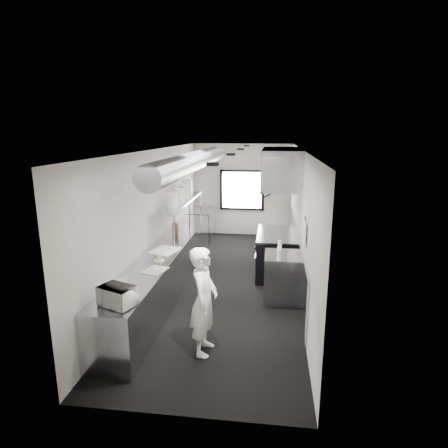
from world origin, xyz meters
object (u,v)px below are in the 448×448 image
(deli_tub_a, at_px, (118,283))
(plate_stack_b, at_px, (179,196))
(pass_shelf, at_px, (181,202))
(range, at_px, (275,253))
(squeeze_bottle_a, at_px, (279,255))
(squeeze_bottle_b, at_px, (280,252))
(small_plate, at_px, (159,260))
(plate_stack_c, at_px, (185,191))
(bottle_station, at_px, (281,277))
(far_work_table, at_px, (201,225))
(plate_stack_d, at_px, (187,187))
(prep_counter, at_px, (167,268))
(line_cook, at_px, (204,301))
(microwave, at_px, (117,296))
(plate_stack_a, at_px, (172,200))
(exhaust_hood, at_px, (281,168))
(squeeze_bottle_c, at_px, (279,251))
(knife_block, at_px, (175,228))
(squeeze_bottle_d, at_px, (280,248))
(squeeze_bottle_e, at_px, (280,245))
(cutting_board, at_px, (165,250))

(deli_tub_a, xyz_separation_m, plate_stack_b, (0.14, 3.34, 0.78))
(pass_shelf, height_order, range, pass_shelf)
(squeeze_bottle_a, relative_size, squeeze_bottle_b, 1.02)
(small_plate, distance_m, plate_stack_c, 2.81)
(bottle_station, distance_m, far_work_table, 4.53)
(deli_tub_a, relative_size, squeeze_bottle_b, 0.72)
(far_work_table, relative_size, plate_stack_d, 2.98)
(prep_counter, xyz_separation_m, plate_stack_b, (-0.04, 1.33, 1.28))
(deli_tub_a, height_order, squeeze_bottle_a, squeeze_bottle_a)
(line_cook, distance_m, plate_stack_b, 3.80)
(microwave, xyz_separation_m, plate_stack_a, (-0.14, 3.43, 0.68))
(exhaust_hood, relative_size, squeeze_bottle_c, 12.51)
(far_work_table, height_order, microwave, microwave)
(plate_stack_c, bearing_deg, knife_block, -93.75)
(plate_stack_b, height_order, squeeze_bottle_d, plate_stack_b)
(range, distance_m, squeeze_bottle_e, 1.23)
(pass_shelf, bearing_deg, far_work_table, 88.93)
(range, xyz_separation_m, plate_stack_d, (-2.27, 1.13, 1.30))
(prep_counter, height_order, cutting_board, cutting_board)
(plate_stack_c, height_order, squeeze_bottle_b, plate_stack_c)
(plate_stack_d, distance_m, squeeze_bottle_e, 3.32)
(small_plate, bearing_deg, plate_stack_c, 92.91)
(line_cook, relative_size, cutting_board, 2.75)
(plate_stack_b, relative_size, plate_stack_c, 0.88)
(line_cook, bearing_deg, far_work_table, 14.02)
(squeeze_bottle_d, bearing_deg, exhaust_hood, 90.61)
(bottle_station, xyz_separation_m, deli_tub_a, (-2.47, -1.81, 0.50))
(far_work_table, relative_size, plate_stack_a, 4.10)
(plate_stack_d, bearing_deg, squeeze_bottle_a, -50.92)
(knife_block, height_order, squeeze_bottle_b, knife_block)
(deli_tub_a, distance_m, plate_stack_c, 3.94)
(plate_stack_d, bearing_deg, bottle_station, -46.71)
(pass_shelf, bearing_deg, plate_stack_a, -91.60)
(exhaust_hood, xyz_separation_m, line_cook, (-1.09, -3.35, -1.59))
(bottle_station, xyz_separation_m, knife_block, (-2.38, 1.25, 0.57))
(range, relative_size, knife_block, 6.90)
(exhaust_hood, bearing_deg, plate_stack_a, -169.95)
(bottle_station, xyz_separation_m, line_cook, (-1.14, -1.95, 0.35))
(far_work_table, xyz_separation_m, plate_stack_d, (-0.08, -1.37, 1.32))
(far_work_table, distance_m, microwave, 6.37)
(range, relative_size, plate_stack_a, 5.47)
(pass_shelf, bearing_deg, prep_counter, -88.44)
(microwave, xyz_separation_m, squeeze_bottle_e, (2.17, 2.73, -0.03))
(far_work_table, relative_size, plate_stack_b, 3.87)
(exhaust_hood, height_order, cutting_board, exhaust_hood)
(cutting_board, bearing_deg, range, 34.04)
(far_work_table, height_order, squeeze_bottle_a, squeeze_bottle_a)
(bottle_station, height_order, plate_stack_b, plate_stack_b)
(line_cook, relative_size, squeeze_bottle_d, 9.51)
(squeeze_bottle_d, bearing_deg, deli_tub_a, -141.60)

